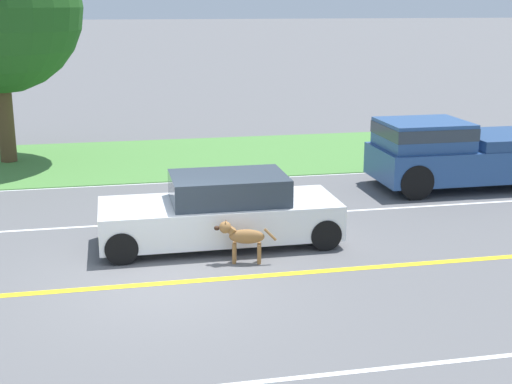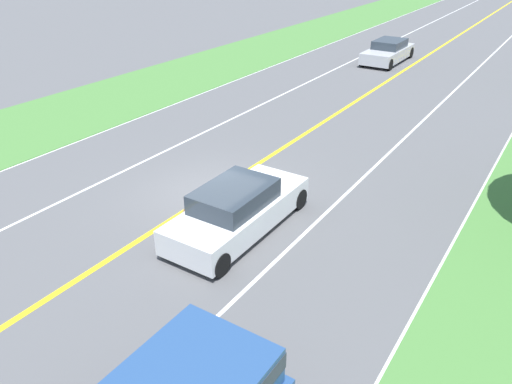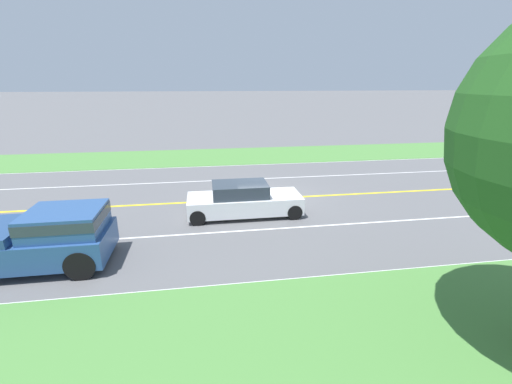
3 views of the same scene
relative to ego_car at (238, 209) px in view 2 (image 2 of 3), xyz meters
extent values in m
plane|color=#5B5B5E|center=(-1.89, 1.32, -0.64)|extent=(400.00, 400.00, 0.00)
cube|color=yellow|center=(-1.89, 1.32, -0.63)|extent=(0.18, 160.00, 0.01)
cube|color=white|center=(5.11, 1.32, -0.63)|extent=(0.14, 160.00, 0.01)
cube|color=white|center=(-8.89, 1.32, -0.63)|extent=(0.14, 160.00, 0.01)
cube|color=white|center=(1.61, 1.32, -0.63)|extent=(0.10, 160.00, 0.01)
cube|color=white|center=(-5.39, 1.32, -0.63)|extent=(0.10, 160.00, 0.01)
cube|color=#4C843D|center=(-11.89, 1.32, -0.62)|extent=(6.00, 160.00, 0.03)
cube|color=white|center=(0.00, 0.04, -0.13)|extent=(1.75, 4.63, 0.68)
cube|color=#2D3842|center=(0.00, -0.14, 0.47)|extent=(1.51, 2.22, 0.53)
cylinder|color=black|center=(0.79, 1.96, -0.34)|extent=(0.22, 0.61, 0.61)
cylinder|color=black|center=(0.79, -1.88, -0.34)|extent=(0.22, 0.61, 0.61)
cylinder|color=black|center=(-0.79, 1.96, -0.34)|extent=(0.22, 0.61, 0.61)
cylinder|color=black|center=(-0.79, -1.88, -0.34)|extent=(0.22, 0.61, 0.61)
ellipsoid|color=olive|center=(-1.19, -0.27, -0.14)|extent=(0.35, 0.68, 0.27)
cylinder|color=olive|center=(-1.06, -0.07, -0.46)|extent=(0.07, 0.07, 0.36)
cylinder|color=olive|center=(-1.17, -0.51, -0.46)|extent=(0.07, 0.07, 0.36)
cylinder|color=olive|center=(-1.20, -0.04, -0.46)|extent=(0.07, 0.07, 0.36)
cylinder|color=olive|center=(-1.31, -0.48, -0.46)|extent=(0.07, 0.07, 0.36)
cylinder|color=olive|center=(-1.12, -0.01, -0.03)|extent=(0.17, 0.20, 0.17)
sphere|color=olive|center=(-1.09, 0.11, 0.03)|extent=(0.27, 0.27, 0.22)
ellipsoid|color=#331E14|center=(-1.06, 0.25, 0.01)|extent=(0.12, 0.12, 0.08)
cone|color=brown|center=(-1.04, 0.08, 0.11)|extent=(0.09, 0.09, 0.10)
cone|color=brown|center=(-1.16, 0.11, 0.11)|extent=(0.09, 0.09, 0.10)
cylinder|color=olive|center=(-1.29, -0.69, -0.10)|extent=(0.11, 0.25, 0.24)
cube|color=#2D3842|center=(3.19, -5.63, 0.87)|extent=(1.85, 2.10, 0.30)
cylinder|color=black|center=(2.23, -5.07, -0.21)|extent=(0.22, 0.86, 0.86)
cube|color=silver|center=(-3.48, 21.06, -0.13)|extent=(1.83, 4.70, 0.66)
cube|color=#2D3842|center=(-3.48, 21.25, 0.44)|extent=(1.58, 2.26, 0.48)
cylinder|color=black|center=(-4.31, 19.14, -0.30)|extent=(0.22, 0.67, 0.67)
cylinder|color=black|center=(-4.31, 22.97, -0.30)|extent=(0.22, 0.67, 0.67)
cylinder|color=black|center=(-2.65, 19.14, -0.30)|extent=(0.22, 0.67, 0.67)
cylinder|color=black|center=(-2.65, 22.97, -0.30)|extent=(0.22, 0.67, 0.67)
camera|label=1|loc=(-13.22, 2.04, 3.96)|focal=50.00mm
camera|label=2|loc=(6.71, -9.40, 6.59)|focal=35.00mm
camera|label=3|loc=(13.21, -1.53, 4.65)|focal=24.00mm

